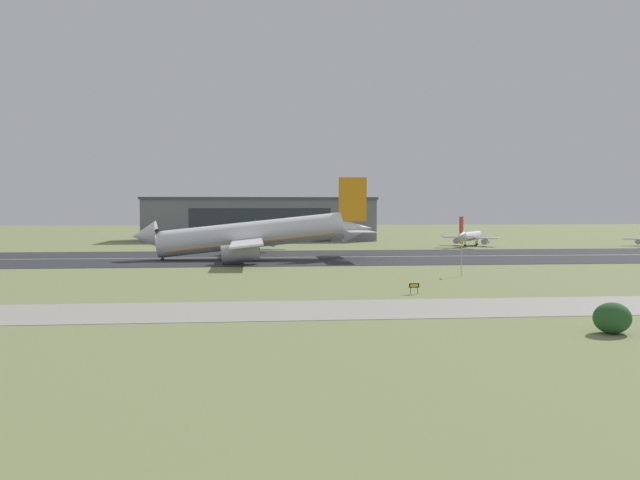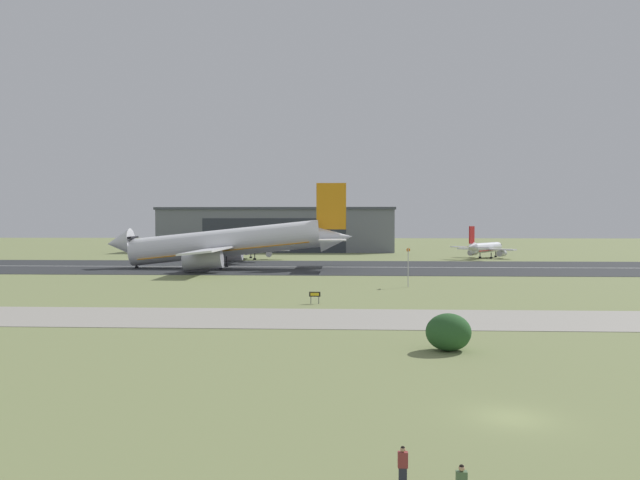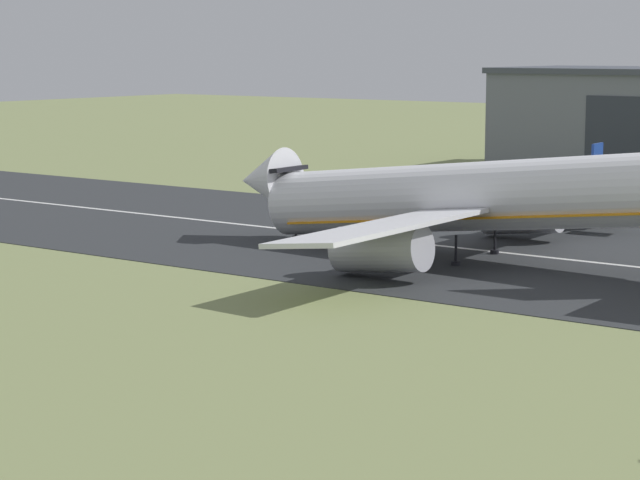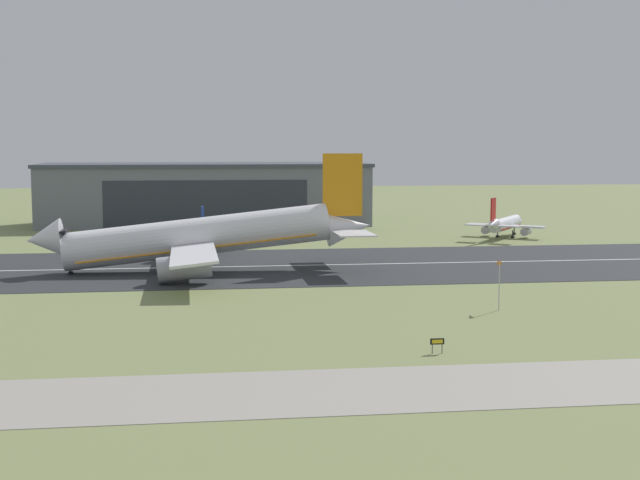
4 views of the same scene
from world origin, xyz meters
name	(u,v)px [view 4 (image 4 of 4)]	position (x,y,z in m)	size (l,w,h in m)	color
ground_plane	(527,330)	(0.00, 56.95, 0.00)	(678.51, 678.51, 0.00)	#7A8451
runway_strip	(412,263)	(0.00, 113.91, 0.03)	(438.51, 47.58, 0.06)	#2B2D30
runway_centreline	(412,263)	(0.00, 113.91, 0.07)	(394.66, 0.70, 0.01)	silver
taxiway_road	(616,380)	(0.00, 34.60, 0.03)	(328.88, 14.57, 0.05)	gray
hangar_building	(206,194)	(-35.94, 196.97, 8.08)	(85.61, 27.28, 16.13)	slate
airplane_landing	(200,238)	(-37.51, 109.07, 5.70)	(57.82, 54.73, 19.73)	white
airplane_parked_west	(198,233)	(-37.96, 142.54, 3.10)	(23.60, 24.19, 9.30)	silver
airplane_parked_centre	(505,224)	(31.21, 153.69, 3.10)	(19.84, 23.21, 9.61)	silver
windsock_pole	(498,266)	(0.82, 69.76, 5.68)	(0.94, 2.21, 6.42)	#B7B7BC
runway_sign	(437,342)	(-13.44, 46.92, 1.15)	(1.47, 0.13, 1.58)	#4C4C51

